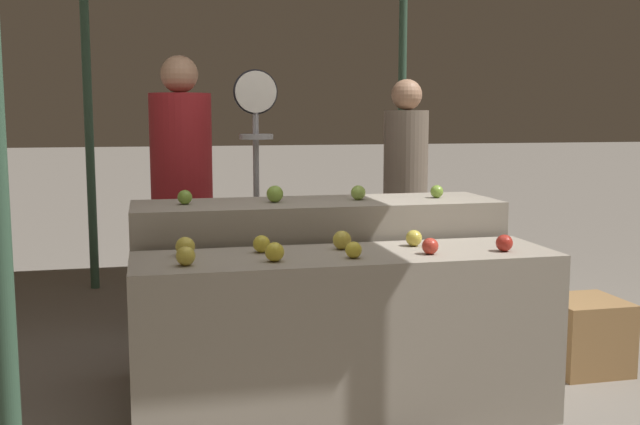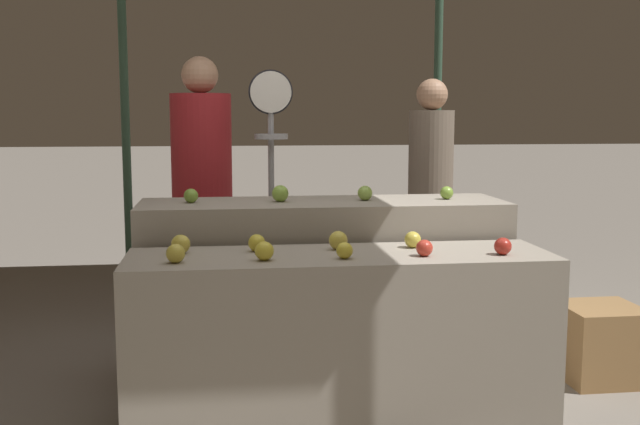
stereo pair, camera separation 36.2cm
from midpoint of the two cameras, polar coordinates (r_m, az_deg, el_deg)
ground_plane at (r=3.60m, az=4.52°, el=-15.56°), size 60.00×60.00×0.00m
display_counter_front at (r=3.47m, az=4.58°, el=-9.58°), size 1.92×0.55×0.79m
display_counter_back at (r=4.01m, az=2.83°, el=-5.93°), size 1.92×0.55×0.96m
apple_front_0 at (r=3.19m, az=-7.77°, el=-3.14°), size 0.08×0.08×0.08m
apple_front_1 at (r=3.21m, az=-1.05°, el=-2.98°), size 0.08×0.08×0.08m
apple_front_2 at (r=3.26m, az=5.14°, el=-2.92°), size 0.07×0.07×0.07m
apple_front_3 at (r=3.36m, az=11.04°, el=-2.70°), size 0.07×0.07×0.07m
apple_front_4 at (r=3.48m, az=16.69°, el=-2.50°), size 0.08×0.08×0.08m
apple_front_5 at (r=3.39m, az=-7.59°, el=-2.43°), size 0.09×0.09×0.09m
apple_front_6 at (r=3.42m, az=-1.83°, el=-2.35°), size 0.08×0.08×0.08m
apple_front_7 at (r=3.47m, az=4.39°, el=-2.16°), size 0.09×0.09×0.09m
apple_front_8 at (r=3.57m, az=9.98°, el=-2.07°), size 0.08×0.08×0.08m
apple_back_0 at (r=3.87m, az=-7.19°, el=1.26°), size 0.07×0.07×0.07m
apple_back_1 at (r=3.89m, az=-0.40°, el=1.44°), size 0.09×0.09×0.09m
apple_back_2 at (r=3.98m, az=6.06°, el=1.47°), size 0.08×0.08×0.08m
apple_back_3 at (r=4.10m, az=12.15°, el=1.47°), size 0.07×0.07×0.07m
produce_scale at (r=4.48m, az=-1.43°, el=4.90°), size 0.26×0.20×1.67m
person_vendor_at_scale at (r=4.82m, az=-6.88°, el=2.81°), size 0.51×0.51×1.77m
person_customer_left at (r=5.34m, az=10.36°, el=2.62°), size 0.36×0.36×1.65m
wooden_crate_side at (r=4.37m, az=22.87°, el=-9.18°), size 0.40×0.40×0.40m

